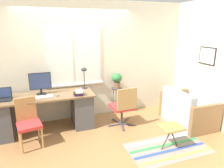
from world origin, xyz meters
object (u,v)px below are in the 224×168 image
plant_stand (117,91)px  potted_plant (117,80)px  desk_chair_wooden (28,121)px  mouse (58,95)px  book_stack (79,93)px  laptop (3,97)px  desk_lamp (84,73)px  couch_loveseat (187,112)px  monitor (40,83)px  office_chair_swivel (123,106)px  keyboard (43,97)px  folding_stool (171,129)px

plant_stand → potted_plant: 0.29m
desk_chair_wooden → mouse: bearing=21.0°
mouse → book_stack: (0.41, -0.10, 0.04)m
laptop → potted_plant: potted_plant is taller
mouse → desk_lamp: bearing=29.6°
book_stack → couch_loveseat: size_ratio=0.20×
monitor → book_stack: monitor is taller
desk_chair_wooden → plant_stand: (1.99, 0.74, 0.13)m
office_chair_swivel → keyboard: bearing=-13.0°
folding_stool → book_stack: bearing=138.9°
laptop → plant_stand: 2.45m
desk_chair_wooden → potted_plant: potted_plant is taller
mouse → couch_loveseat: size_ratio=0.06×
monitor → book_stack: size_ratio=2.02×
laptop → desk_lamp: desk_lamp is taller
laptop → monitor: size_ratio=0.68×
plant_stand → monitor: bearing=-174.7°
book_stack → office_chair_swivel: (0.92, -0.16, -0.36)m
monitor → folding_stool: monitor is taller
couch_loveseat → folding_stool: bearing=127.3°
potted_plant → folding_stool: 1.81m
desk_lamp → plant_stand: (0.80, 0.03, -0.53)m
desk_lamp → desk_chair_wooden: (-1.19, -0.71, -0.66)m
book_stack → potted_plant: (1.01, 0.48, 0.06)m
desk_chair_wooden → folding_stool: bearing=-33.0°
keyboard → potted_plant: potted_plant is taller
mouse → book_stack: bearing=-13.5°
mouse → office_chair_swivel: 1.39m
desk_chair_wooden → office_chair_swivel: 1.90m
laptop → book_stack: laptop is taller
keyboard → desk_chair_wooden: desk_chair_wooden is taller
keyboard → office_chair_swivel: bearing=-10.0°
laptop → plant_stand: (2.43, 0.27, -0.22)m
desk_lamp → mouse: bearing=-150.4°
mouse → office_chair_swivel: bearing=-11.0°
plant_stand → folding_stool: size_ratio=1.61×
mouse → desk_lamp: size_ratio=0.15×
laptop → keyboard: 0.73m
monitor → book_stack: bearing=-24.1°
couch_loveseat → folding_stool: (-0.92, -0.70, 0.10)m
mouse → keyboard: bearing=175.0°
desk_chair_wooden → potted_plant: 2.17m
monitor → folding_stool: 2.69m
couch_loveseat → plant_stand: (-1.30, 1.00, 0.32)m
mouse → desk_chair_wooden: size_ratio=0.08×
desk_lamp → office_chair_swivel: (0.71, -0.61, -0.66)m
monitor → potted_plant: monitor is taller
couch_loveseat → plant_stand: bearing=52.4°
mouse → folding_stool: (1.81, -1.31, -0.41)m
keyboard → couch_loveseat: 3.11m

